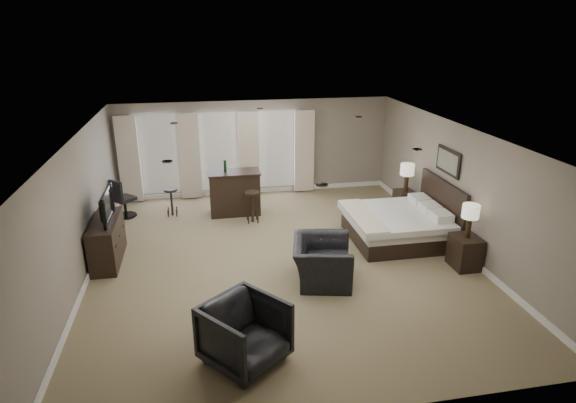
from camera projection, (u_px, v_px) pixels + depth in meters
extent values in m
cube|color=#76694B|center=(282.00, 259.00, 9.82)|extent=(7.60, 8.60, 0.04)
cube|color=silver|center=(281.00, 134.00, 8.92)|extent=(7.60, 8.60, 0.04)
cube|color=gray|center=(255.00, 148.00, 13.29)|extent=(7.50, 0.04, 2.60)
cube|color=gray|center=(347.00, 326.00, 5.45)|extent=(7.50, 0.04, 2.60)
cube|color=gray|center=(78.00, 213.00, 8.72)|extent=(0.04, 8.50, 2.60)
cube|color=gray|center=(459.00, 188.00, 10.02)|extent=(0.04, 8.50, 2.60)
cube|color=silver|center=(158.00, 154.00, 12.79)|extent=(1.15, 0.04, 2.05)
cube|color=silver|center=(219.00, 152.00, 13.07)|extent=(1.15, 0.04, 2.05)
cube|color=silver|center=(277.00, 149.00, 13.35)|extent=(1.15, 0.04, 2.05)
cube|color=beige|center=(129.00, 160.00, 12.58)|extent=(0.55, 0.12, 2.30)
cube|color=beige|center=(189.00, 157.00, 12.85)|extent=(0.55, 0.12, 2.30)
cube|color=beige|center=(249.00, 154.00, 13.13)|extent=(0.55, 0.12, 2.30)
cube|color=beige|center=(304.00, 151.00, 13.40)|extent=(0.55, 0.12, 2.30)
cube|color=silver|center=(395.00, 212.00, 10.47)|extent=(2.08, 1.98, 1.32)
cube|color=black|center=(465.00, 252.00, 9.41)|extent=(0.48, 0.59, 0.64)
cube|color=black|center=(404.00, 202.00, 12.09)|extent=(0.44, 0.54, 0.59)
cube|color=beige|center=(469.00, 221.00, 9.18)|extent=(0.32, 0.32, 0.67)
cube|color=beige|center=(407.00, 178.00, 11.86)|extent=(0.34, 0.34, 0.71)
cube|color=slate|center=(448.00, 161.00, 10.29)|extent=(0.04, 0.96, 0.56)
cube|color=black|center=(107.00, 241.00, 9.61)|extent=(0.49, 1.52, 0.89)
imported|color=black|center=(104.00, 217.00, 9.44)|extent=(0.61, 1.06, 0.14)
imported|color=black|center=(322.00, 255.00, 8.85)|extent=(1.04, 1.36, 1.06)
imported|color=black|center=(245.00, 331.00, 6.68)|extent=(1.37, 1.36, 1.03)
cube|color=black|center=(235.00, 193.00, 12.01)|extent=(1.28, 0.66, 1.11)
cube|color=black|center=(172.00, 202.00, 11.96)|extent=(0.44, 0.44, 0.70)
cube|color=black|center=(252.00, 207.00, 11.55)|extent=(0.38, 0.38, 0.77)
cube|color=black|center=(124.00, 198.00, 11.84)|extent=(0.71, 0.71, 0.99)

